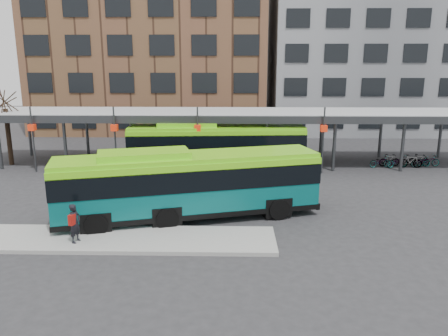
# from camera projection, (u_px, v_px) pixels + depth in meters

# --- Properties ---
(ground) EXTENTS (120.00, 120.00, 0.00)m
(ground) POSITION_uv_depth(u_px,v_px,m) (241.00, 219.00, 22.51)
(ground) COLOR #28282B
(ground) RESTS_ON ground
(boarding_island) EXTENTS (14.00, 3.00, 0.18)m
(boarding_island) POSITION_uv_depth(u_px,v_px,m) (120.00, 239.00, 19.70)
(boarding_island) COLOR gray
(boarding_island) RESTS_ON ground
(canopy) EXTENTS (40.00, 6.53, 4.80)m
(canopy) POSITION_uv_depth(u_px,v_px,m) (238.00, 115.00, 34.10)
(canopy) COLOR #999B9E
(canopy) RESTS_ON ground
(tree) EXTENTS (1.64, 1.64, 5.60)m
(tree) POSITION_uv_depth(u_px,v_px,m) (8.00, 134.00, 34.01)
(tree) COLOR black
(tree) RESTS_ON ground
(building_brick) EXTENTS (26.00, 14.00, 22.00)m
(building_brick) POSITION_uv_depth(u_px,v_px,m) (153.00, 35.00, 51.25)
(building_brick) COLOR brown
(building_brick) RESTS_ON ground
(building_grey) EXTENTS (24.00, 14.00, 20.00)m
(building_grey) POSITION_uv_depth(u_px,v_px,m) (375.00, 44.00, 50.89)
(building_grey) COLOR slate
(building_grey) RESTS_ON ground
(bus_front) EXTENTS (13.53, 6.32, 3.66)m
(bus_front) POSITION_uv_depth(u_px,v_px,m) (188.00, 183.00, 22.19)
(bus_front) COLOR #075453
(bus_front) RESTS_ON ground
(bus_rear) EXTENTS (13.20, 3.71, 3.59)m
(bus_rear) POSITION_uv_depth(u_px,v_px,m) (216.00, 145.00, 32.67)
(bus_rear) COLOR #075453
(bus_rear) RESTS_ON ground
(pedestrian) EXTENTS (0.57, 0.72, 1.73)m
(pedestrian) POSITION_uv_depth(u_px,v_px,m) (75.00, 223.00, 18.98)
(pedestrian) COLOR black
(pedestrian) RESTS_ON boarding_island
(bike_rack) EXTENTS (5.66, 1.61, 1.00)m
(bike_rack) POSITION_uv_depth(u_px,v_px,m) (406.00, 161.00, 33.64)
(bike_rack) COLOR slate
(bike_rack) RESTS_ON ground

